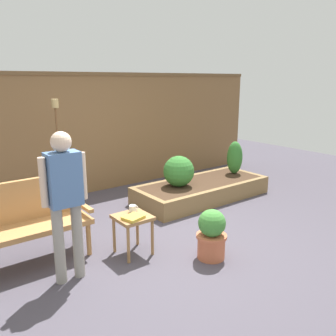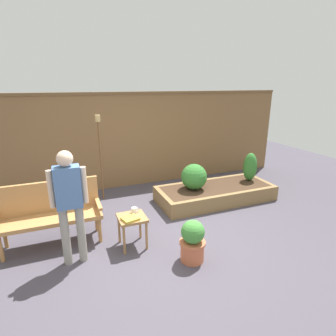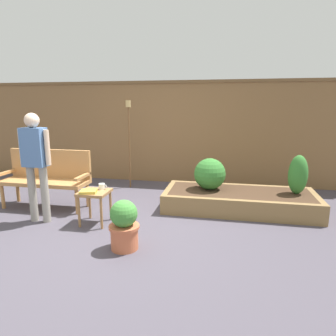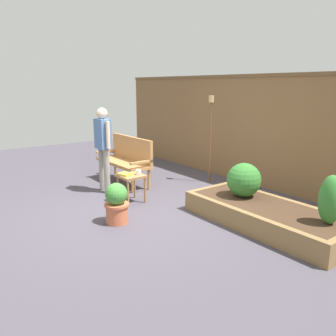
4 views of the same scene
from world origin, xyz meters
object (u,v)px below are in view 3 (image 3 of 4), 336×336
side_table (95,197)px  book_on_table (88,191)px  shrub_far_corner (298,175)px  potted_boxwood (124,225)px  person_by_bench (35,158)px  tiki_torch (129,129)px  cup_on_table (102,186)px  shrub_near_bench (210,174)px  garden_bench (47,174)px

side_table → book_on_table: book_on_table is taller
shrub_far_corner → potted_boxwood: bearing=-142.8°
person_by_bench → tiki_torch: bearing=71.0°
person_by_bench → cup_on_table: bearing=12.0°
cup_on_table → shrub_near_bench: shrub_near_bench is taller
shrub_far_corner → person_by_bench: size_ratio=0.39×
cup_on_table → shrub_near_bench: bearing=32.5°
side_table → tiki_torch: tiki_torch is taller
potted_boxwood → shrub_near_bench: (0.88, 1.69, 0.26)m
book_on_table → potted_boxwood: (0.71, -0.56, -0.20)m
side_table → cup_on_table: 0.18m
potted_boxwood → shrub_far_corner: 2.82m
potted_boxwood → person_by_bench: person_by_bench is taller
shrub_near_bench → tiki_torch: 2.00m
potted_boxwood → tiki_torch: (-0.79, 2.58, 0.90)m
garden_bench → shrub_far_corner: garden_bench is taller
potted_boxwood → side_table: bearing=135.8°
cup_on_table → book_on_table: bearing=-120.5°
side_table → shrub_far_corner: 3.09m
potted_boxwood → shrub_far_corner: bearing=37.2°
garden_bench → cup_on_table: size_ratio=11.93×
side_table → book_on_table: 0.14m
shrub_far_corner → book_on_table: bearing=-158.9°
shrub_near_bench → shrub_far_corner: bearing=0.0°
shrub_far_corner → tiki_torch: 3.21m
cup_on_table → person_by_bench: size_ratio=0.08×
cup_on_table → book_on_table: cup_on_table is taller
side_table → person_by_bench: size_ratio=0.31×
garden_bench → cup_on_table: garden_bench is taller
side_table → tiki_torch: (-0.13, 1.93, 0.80)m
garden_bench → shrub_far_corner: bearing=6.9°
garden_bench → shrub_near_bench: garden_bench is taller
cup_on_table → book_on_table: 0.23m
potted_boxwood → shrub_near_bench: shrub_near_bench is taller
cup_on_table → potted_boxwood: 0.99m
shrub_near_bench → cup_on_table: bearing=-147.5°
shrub_far_corner → tiki_torch: (-3.02, 0.89, 0.59)m
book_on_table → tiki_torch: bearing=77.3°
shrub_near_bench → person_by_bench: bearing=-154.5°
garden_bench → person_by_bench: (0.28, -0.65, 0.39)m
shrub_near_bench → book_on_table: bearing=-144.5°
shrub_far_corner → garden_bench: bearing=-173.1°
tiki_torch → person_by_bench: size_ratio=1.12×
side_table → tiki_torch: 2.10m
shrub_near_bench → shrub_far_corner: size_ratio=0.84×
shrub_far_corner → tiki_torch: size_ratio=0.35×
shrub_far_corner → tiki_torch: bearing=163.7°
person_by_bench → shrub_far_corner: bearing=16.9°
garden_bench → tiki_torch: tiki_torch is taller
book_on_table → potted_boxwood: 0.93m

